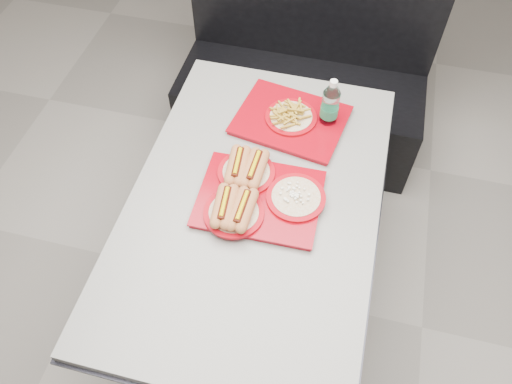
% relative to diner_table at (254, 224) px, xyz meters
% --- Properties ---
extents(ground, '(6.00, 6.00, 0.00)m').
position_rel_diner_table_xyz_m(ground, '(0.00, 0.00, -0.58)').
color(ground, gray).
rests_on(ground, ground).
extents(diner_table, '(0.92, 1.42, 0.75)m').
position_rel_diner_table_xyz_m(diner_table, '(0.00, 0.00, 0.00)').
color(diner_table, black).
rests_on(diner_table, ground).
extents(booth_bench, '(1.30, 0.57, 1.35)m').
position_rel_diner_table_xyz_m(booth_bench, '(0.00, 1.09, -0.18)').
color(booth_bench, black).
rests_on(booth_bench, ground).
extents(tray_near, '(0.46, 0.40, 0.10)m').
position_rel_diner_table_xyz_m(tray_near, '(0.00, 0.00, 0.20)').
color(tray_near, maroon).
rests_on(tray_near, diner_table).
extents(tray_far, '(0.48, 0.40, 0.09)m').
position_rel_diner_table_xyz_m(tray_far, '(0.05, 0.41, 0.19)').
color(tray_far, maroon).
rests_on(tray_far, diner_table).
extents(water_bottle, '(0.07, 0.07, 0.23)m').
position_rel_diner_table_xyz_m(water_bottle, '(0.20, 0.44, 0.26)').
color(water_bottle, silver).
rests_on(water_bottle, diner_table).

